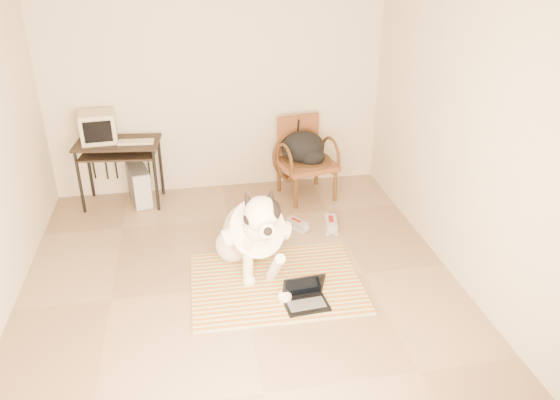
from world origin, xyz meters
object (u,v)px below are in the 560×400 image
object	(u,v)px
laptop	(305,297)
crt_monitor	(98,127)
pc_tower	(139,185)
backpack	(304,149)
computer_desk	(118,151)
dog	(254,233)
rattan_chair	(305,158)

from	to	relation	value
laptop	crt_monitor	bearing A→B (deg)	128.31
pc_tower	backpack	size ratio (longest dim) A/B	0.98
computer_desk	pc_tower	world-z (taller)	computer_desk
pc_tower	dog	bearing A→B (deg)	-55.41
crt_monitor	pc_tower	bearing A→B (deg)	-10.93
dog	crt_monitor	bearing A→B (deg)	131.28
dog	laptop	xyz separation A→B (m)	(0.36, -0.65, -0.31)
crt_monitor	computer_desk	bearing A→B (deg)	-18.82
dog	laptop	size ratio (longest dim) A/B	3.46
computer_desk	backpack	distance (m)	2.16
crt_monitor	backpack	bearing A→B (deg)	-5.65
backpack	computer_desk	bearing A→B (deg)	175.57
crt_monitor	backpack	distance (m)	2.38
computer_desk	rattan_chair	size ratio (longest dim) A/B	1.05
crt_monitor	pc_tower	size ratio (longest dim) A/B	0.81
computer_desk	crt_monitor	size ratio (longest dim) A/B	2.40
crt_monitor	rattan_chair	xyz separation A→B (m)	(2.36, -0.19, -0.47)
rattan_chair	backpack	distance (m)	0.15
dog	laptop	world-z (taller)	dog
rattan_chair	backpack	xyz separation A→B (m)	(-0.02, -0.04, 0.14)
laptop	pc_tower	size ratio (longest dim) A/B	0.78
crt_monitor	rattan_chair	world-z (taller)	crt_monitor
dog	computer_desk	distance (m)	2.16
dog	backpack	world-z (taller)	dog
dog	backpack	bearing A→B (deg)	61.39
dog	pc_tower	size ratio (longest dim) A/B	2.70
laptop	computer_desk	bearing A→B (deg)	126.12
dog	laptop	bearing A→B (deg)	-61.02
computer_desk	rattan_chair	bearing A→B (deg)	-3.25
dog	computer_desk	bearing A→B (deg)	128.59
laptop	rattan_chair	xyz separation A→B (m)	(0.48, 2.20, 0.39)
rattan_chair	crt_monitor	bearing A→B (deg)	175.44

